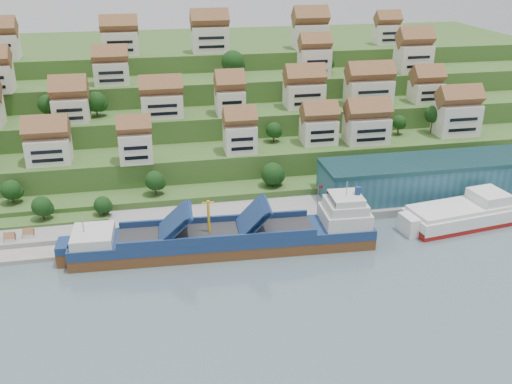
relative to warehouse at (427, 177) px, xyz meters
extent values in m
plane|color=slate|center=(-52.00, -17.00, -7.20)|extent=(300.00, 300.00, 0.00)
cube|color=gray|center=(-32.00, -2.00, -6.10)|extent=(180.00, 14.00, 2.20)
cube|color=gray|center=(-110.00, -5.00, -6.70)|extent=(45.00, 20.00, 1.00)
cube|color=#2D4C1E|center=(-52.00, 69.00, -5.20)|extent=(260.00, 128.00, 4.00)
cube|color=#2D4C1E|center=(-52.00, 74.00, -1.70)|extent=(260.00, 118.00, 11.00)
cube|color=#2D4C1E|center=(-52.00, 82.00, 1.80)|extent=(260.00, 102.00, 18.00)
cube|color=#2D4C1E|center=(-52.00, 90.00, 5.30)|extent=(260.00, 86.00, 25.00)
cube|color=#2D4C1E|center=(-52.00, 99.00, 8.30)|extent=(260.00, 68.00, 31.00)
cube|color=silver|center=(-103.15, 22.01, 7.34)|extent=(11.69, 8.57, 7.07)
cube|color=silver|center=(-79.45, 17.76, 7.94)|extent=(9.00, 7.03, 8.28)
cube|color=silver|center=(-49.74, 19.99, 7.89)|extent=(9.01, 7.62, 8.18)
cube|color=silver|center=(-24.89, 23.53, 7.49)|extent=(10.36, 7.73, 7.38)
cube|color=silver|center=(-10.47, 21.27, 7.71)|extent=(12.81, 8.26, 7.82)
cube|color=silver|center=(20.28, 23.10, 8.72)|extent=(13.23, 8.31, 9.85)
cube|color=silver|center=(-97.83, 37.88, 14.36)|extent=(10.38, 8.98, 7.12)
cube|color=silver|center=(-70.99, 37.15, 14.31)|extent=(12.47, 7.90, 7.01)
cube|color=silver|center=(-50.09, 36.16, 14.56)|extent=(8.63, 8.56, 7.52)
cube|color=silver|center=(-25.33, 39.50, 14.70)|extent=(12.30, 8.36, 7.80)
cube|color=silver|center=(-3.44, 38.89, 14.83)|extent=(14.82, 8.18, 8.07)
cube|color=silver|center=(16.56, 38.14, 14.06)|extent=(9.92, 8.04, 6.51)
cube|color=silver|center=(-85.92, 53.42, 21.40)|extent=(10.89, 7.30, 7.20)
cube|color=silver|center=(-18.68, 51.42, 22.56)|extent=(10.17, 7.14, 9.51)
cube|color=silver|center=(18.06, 53.00, 22.47)|extent=(11.68, 8.47, 9.34)
cube|color=silver|center=(-122.04, 72.28, 27.83)|extent=(11.06, 8.03, 8.06)
cube|color=silver|center=(-82.92, 71.88, 27.82)|extent=(12.30, 7.51, 8.05)
cube|color=silver|center=(-51.54, 71.80, 28.27)|extent=(12.85, 8.15, 8.93)
cube|color=silver|center=(-14.23, 73.05, 28.11)|extent=(12.33, 8.73, 8.63)
cube|color=silver|center=(17.35, 75.85, 27.48)|extent=(9.17, 7.05, 7.36)
ellipsoid|color=#163A13|center=(-112.19, 10.93, 0.75)|extent=(5.26, 5.26, 5.26)
ellipsoid|color=#163A13|center=(-42.42, 9.11, 0.52)|extent=(6.44, 6.44, 6.44)
ellipsoid|color=#163A13|center=(-75.08, 9.29, 1.06)|extent=(5.34, 5.34, 5.34)
ellipsoid|color=#163A13|center=(2.26, 26.11, 7.97)|extent=(4.42, 4.42, 4.42)
ellipsoid|color=#163A13|center=(13.68, 26.11, 9.92)|extent=(5.49, 5.49, 5.49)
ellipsoid|color=#163A13|center=(-38.19, 26.66, 7.62)|extent=(4.83, 4.83, 4.83)
ellipsoid|color=#163A13|center=(-6.48, 42.83, 15.52)|extent=(4.22, 4.22, 4.22)
ellipsoid|color=#163A13|center=(-105.07, 42.38, 14.98)|extent=(5.99, 5.99, 5.99)
ellipsoid|color=#163A13|center=(-90.79, 40.97, 15.46)|extent=(6.22, 6.22, 6.22)
ellipsoid|color=#163A13|center=(-45.95, 56.21, 23.04)|extent=(7.67, 7.67, 7.67)
ellipsoid|color=#163A13|center=(-12.62, 56.97, 21.53)|extent=(5.33, 5.33, 5.33)
ellipsoid|color=#163A13|center=(-103.52, 2.00, -0.64)|extent=(5.06, 5.06, 5.06)
ellipsoid|color=#163A13|center=(-88.73, 2.00, -1.62)|extent=(4.49, 4.49, 4.49)
cube|color=#265769|center=(0.00, 0.00, 0.00)|extent=(60.00, 15.00, 10.00)
cylinder|color=gray|center=(-34.00, -7.00, -1.00)|extent=(0.16, 0.16, 8.00)
cube|color=maroon|center=(-33.40, -7.00, 2.60)|extent=(1.20, 0.05, 0.80)
cube|color=white|center=(-110.00, -7.00, -5.10)|extent=(2.40, 2.20, 2.20)
cube|color=white|center=(-106.00, -5.50, -5.10)|extent=(2.40, 2.20, 2.20)
cube|color=brown|center=(-59.89, -17.49, -6.20)|extent=(71.46, 14.08, 4.55)
cube|color=navy|center=(-59.89, -17.49, -3.28)|extent=(71.46, 14.19, 2.37)
cube|color=beige|center=(-89.91, -16.15, -1.01)|extent=(9.56, 10.78, 2.37)
cube|color=#262628|center=(-61.71, -17.41, -2.10)|extent=(45.91, 11.31, 0.27)
cube|color=navy|center=(-71.72, -16.96, 1.00)|extent=(7.26, 10.35, 6.30)
cube|color=navy|center=(-53.52, -17.77, 1.00)|extent=(6.92, 10.33, 6.66)
cylinder|color=yellow|center=(-63.53, -17.33, 1.91)|extent=(0.67, 0.67, 8.20)
cube|color=beige|center=(-30.77, -18.78, -0.37)|extent=(11.38, 10.86, 3.64)
cube|color=beige|center=(-30.77, -18.78, 2.55)|extent=(9.51, 9.69, 2.28)
cube|color=beige|center=(-30.77, -18.78, 4.46)|extent=(7.64, 8.51, 1.64)
cylinder|color=navy|center=(-28.04, -18.91, 6.19)|extent=(1.52, 1.52, 2.00)
cube|color=maroon|center=(2.56, -15.67, -6.60)|extent=(31.47, 15.33, 2.62)
cube|color=silver|center=(2.56, -15.67, -4.38)|extent=(31.49, 15.44, 3.22)
cube|color=silver|center=(2.56, -15.67, -2.37)|extent=(29.82, 14.02, 1.21)
cube|color=silver|center=(10.02, -14.57, -0.66)|extent=(9.25, 9.93, 3.02)
camera|label=1|loc=(-75.53, -135.52, 60.35)|focal=40.00mm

